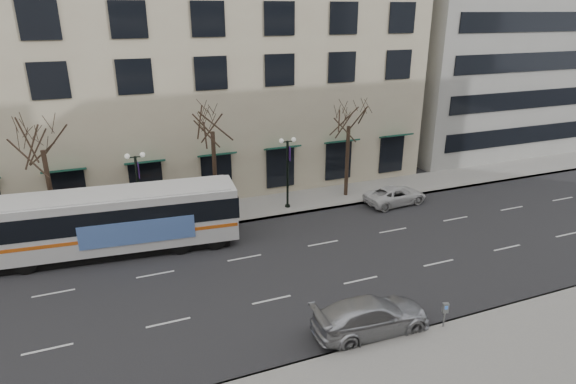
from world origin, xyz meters
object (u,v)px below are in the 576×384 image
tree_far_left (40,134)px  white_pickup (395,195)px  tree_far_right (349,113)px  pay_station (445,310)px  tree_far_mid (212,117)px  silver_car (371,316)px  lamp_post_left (139,188)px  city_bus (119,219)px  lamp_post_right (288,170)px

tree_far_left → white_pickup: bearing=-6.5°
tree_far_right → pay_station: (-3.68, -16.10, -5.40)m
tree_far_left → tree_far_mid: bearing=0.0°
tree_far_mid → silver_car: size_ratio=1.60×
pay_station → tree_far_left: bearing=152.7°
lamp_post_left → pay_station: lamp_post_left is taller
pay_station → city_bus: bearing=151.6°
tree_far_right → pay_station: bearing=-102.9°
city_bus → pay_station: 18.30m
lamp_post_left → tree_far_left: bearing=173.2°
tree_far_left → lamp_post_right: (15.01, -0.60, -3.75)m
lamp_post_left → city_bus: 2.96m
lamp_post_left → pay_station: (11.31, -15.50, -1.92)m
tree_far_left → silver_car: bearing=-48.5°
lamp_post_right → white_pickup: bearing=-14.6°
lamp_post_left → white_pickup: (17.69, -2.00, -2.29)m
lamp_post_right → white_pickup: size_ratio=1.11×
tree_far_left → tree_far_mid: 10.00m
lamp_post_right → tree_far_mid: bearing=173.2°
tree_far_right → silver_car: bearing=-114.2°
tree_far_left → pay_station: tree_far_left is taller
lamp_post_right → silver_car: size_ratio=0.97×
lamp_post_right → pay_station: bearing=-85.2°
tree_far_mid → white_pickup: 14.39m
tree_far_left → white_pickup: tree_far_left is taller
tree_far_right → white_pickup: tree_far_right is taller
tree_far_mid → lamp_post_left: size_ratio=1.64×
tree_far_right → lamp_post_left: tree_far_right is taller
tree_far_mid → white_pickup: bearing=-11.6°
tree_far_left → city_bus: bearing=-40.2°
city_bus → tree_far_left: bearing=145.1°
tree_far_right → pay_station: size_ratio=6.72×
tree_far_left → pay_station: (16.32, -16.10, -5.68)m
tree_far_mid → silver_car: tree_far_mid is taller
tree_far_right → lamp_post_right: bearing=-173.1°
tree_far_left → tree_far_right: bearing=0.0°
lamp_post_right → city_bus: (-11.45, -2.41, -0.91)m
silver_car → pay_station: 3.26m
tree_far_left → lamp_post_left: (5.01, -0.60, -3.75)m
tree_far_right → lamp_post_left: 15.40m
tree_far_mid → white_pickup: (12.70, -2.60, -6.25)m
tree_far_right → city_bus: tree_far_right is taller
tree_far_left → tree_far_right: size_ratio=1.03×
tree_far_left → lamp_post_left: 6.29m
tree_far_mid → pay_station: size_ratio=7.12×
tree_far_mid → lamp_post_right: 6.41m
white_pickup → tree_far_mid: bearing=73.6°
lamp_post_left → lamp_post_right: (10.00, 0.00, 0.00)m
silver_car → pay_station: (3.06, -1.10, 0.24)m
lamp_post_left → lamp_post_right: bearing=0.0°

